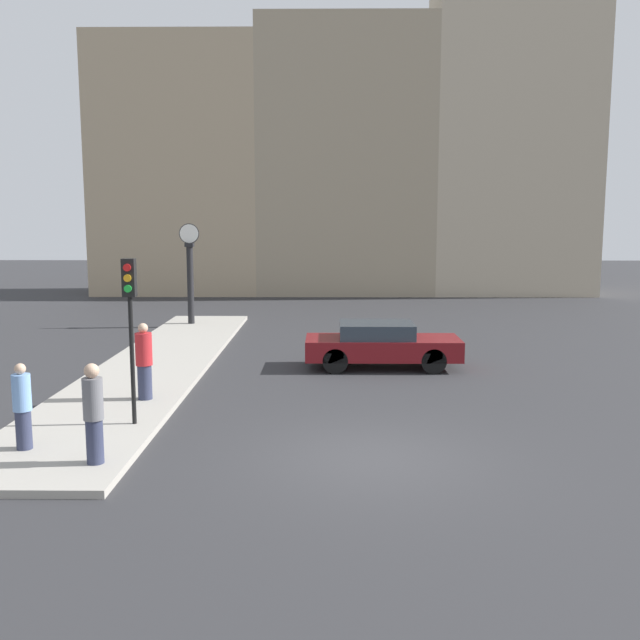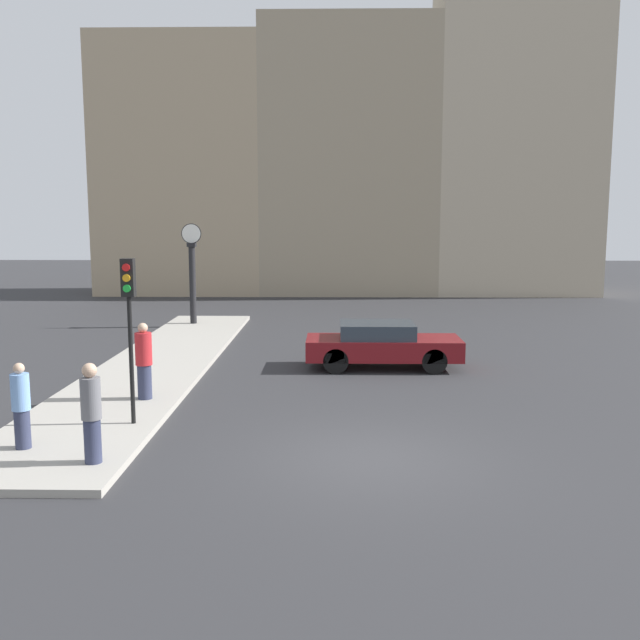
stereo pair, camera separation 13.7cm
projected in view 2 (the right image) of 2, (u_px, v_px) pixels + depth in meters
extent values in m
plane|color=#2D2D30|center=(371.00, 458.00, 12.98)|extent=(120.00, 120.00, 0.00)
cube|color=#A39E93|center=(158.00, 364.00, 20.86)|extent=(3.08, 19.72, 0.14)
cube|color=tan|center=(182.00, 169.00, 40.61)|extent=(9.23, 5.00, 14.17)
cube|color=gray|center=(348.00, 161.00, 40.37)|extent=(9.81, 5.00, 15.04)
cube|color=#B7A88E|center=(515.00, 140.00, 40.03)|extent=(8.96, 5.00, 17.25)
cube|color=maroon|center=(383.00, 348.00, 20.63)|extent=(4.44, 1.75, 0.59)
cube|color=#2D3842|center=(377.00, 330.00, 20.56)|extent=(2.13, 1.57, 0.44)
cylinder|color=black|center=(427.00, 351.00, 21.40)|extent=(0.71, 0.22, 0.71)
cylinder|color=black|center=(434.00, 361.00, 19.89)|extent=(0.71, 0.22, 0.71)
cylinder|color=black|center=(336.00, 351.00, 21.45)|extent=(0.71, 0.22, 0.71)
cylinder|color=black|center=(336.00, 361.00, 19.94)|extent=(0.71, 0.22, 0.71)
cylinder|color=black|center=(131.00, 361.00, 14.48)|extent=(0.09, 0.09, 2.63)
cube|color=black|center=(128.00, 278.00, 14.24)|extent=(0.26, 0.20, 0.76)
cylinder|color=red|center=(126.00, 268.00, 14.09)|extent=(0.15, 0.04, 0.15)
cylinder|color=orange|center=(126.00, 278.00, 14.12)|extent=(0.15, 0.04, 0.15)
cylinder|color=green|center=(127.00, 289.00, 14.15)|extent=(0.15, 0.04, 0.15)
cylinder|color=black|center=(193.00, 285.00, 28.26)|extent=(0.26, 0.26, 3.05)
cube|color=black|center=(192.00, 245.00, 28.03)|extent=(0.33, 0.33, 0.15)
cylinder|color=black|center=(191.00, 234.00, 27.96)|extent=(0.79, 0.04, 0.79)
cylinder|color=white|center=(191.00, 234.00, 27.96)|extent=(0.73, 0.06, 0.73)
cylinder|color=#2D334C|center=(23.00, 429.00, 13.03)|extent=(0.28, 0.28, 0.72)
cylinder|color=#729ED8|center=(20.00, 392.00, 12.93)|extent=(0.33, 0.33, 0.67)
sphere|color=tan|center=(19.00, 368.00, 12.87)|extent=(0.20, 0.20, 0.20)
cylinder|color=#2D334C|center=(145.00, 382.00, 16.59)|extent=(0.33, 0.33, 0.81)
cylinder|color=red|center=(143.00, 349.00, 16.48)|extent=(0.39, 0.39, 0.75)
sphere|color=tan|center=(143.00, 328.00, 16.41)|extent=(0.23, 0.23, 0.23)
cylinder|color=#2D334C|center=(93.00, 441.00, 12.26)|extent=(0.29, 0.29, 0.78)
cylinder|color=slate|center=(91.00, 398.00, 12.15)|extent=(0.34, 0.34, 0.72)
sphere|color=tan|center=(89.00, 370.00, 12.08)|extent=(0.25, 0.25, 0.25)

